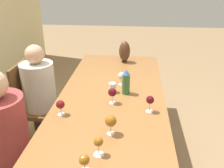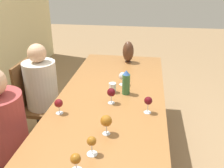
{
  "view_description": "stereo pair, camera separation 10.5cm",
  "coord_description": "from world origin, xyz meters",
  "px_view_note": "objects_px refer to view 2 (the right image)",
  "views": [
    {
      "loc": [
        -1.96,
        -0.2,
        1.79
      ],
      "look_at": [
        0.14,
        0.0,
        0.84
      ],
      "focal_mm": 40.0,
      "sensor_mm": 36.0,
      "label": 1
    },
    {
      "loc": [
        -1.95,
        -0.31,
        1.79
      ],
      "look_at": [
        0.14,
        0.0,
        0.84
      ],
      "focal_mm": 40.0,
      "sensor_mm": 36.0,
      "label": 2
    }
  ],
  "objects_px": {
    "wine_glass_2": "(59,104)",
    "wine_glass_3": "(148,101)",
    "vase": "(128,52)",
    "water_bottle": "(126,83)",
    "chair_far": "(37,101)",
    "wine_glass_6": "(123,76)",
    "wine_glass_1": "(76,159)",
    "wine_glass_5": "(111,93)",
    "wine_glass_0": "(92,142)",
    "wine_glass_4": "(106,121)",
    "water_tumbler": "(112,88)",
    "person_far": "(43,92)",
    "person_near": "(5,134)"
  },
  "relations": [
    {
      "from": "water_bottle",
      "to": "wine_glass_1",
      "type": "relative_size",
      "value": 1.97
    },
    {
      "from": "person_near",
      "to": "wine_glass_3",
      "type": "bearing_deg",
      "value": -74.74
    },
    {
      "from": "wine_glass_4",
      "to": "chair_far",
      "type": "xyz_separation_m",
      "value": [
        0.81,
        0.91,
        -0.35
      ]
    },
    {
      "from": "person_far",
      "to": "wine_glass_3",
      "type": "bearing_deg",
      "value": -113.18
    },
    {
      "from": "water_bottle",
      "to": "wine_glass_6",
      "type": "bearing_deg",
      "value": 14.51
    },
    {
      "from": "vase",
      "to": "wine_glass_3",
      "type": "height_order",
      "value": "vase"
    },
    {
      "from": "wine_glass_0",
      "to": "wine_glass_2",
      "type": "height_order",
      "value": "wine_glass_0"
    },
    {
      "from": "water_bottle",
      "to": "wine_glass_1",
      "type": "height_order",
      "value": "water_bottle"
    },
    {
      "from": "wine_glass_3",
      "to": "water_tumbler",
      "type": "bearing_deg",
      "value": 45.83
    },
    {
      "from": "wine_glass_1",
      "to": "wine_glass_2",
      "type": "height_order",
      "value": "wine_glass_2"
    },
    {
      "from": "wine_glass_4",
      "to": "person_near",
      "type": "relative_size",
      "value": 0.13
    },
    {
      "from": "water_tumbler",
      "to": "wine_glass_1",
      "type": "relative_size",
      "value": 0.78
    },
    {
      "from": "wine_glass_2",
      "to": "wine_glass_3",
      "type": "xyz_separation_m",
      "value": [
        0.12,
        -0.71,
        0.02
      ]
    },
    {
      "from": "wine_glass_4",
      "to": "chair_far",
      "type": "distance_m",
      "value": 1.27
    },
    {
      "from": "wine_glass_5",
      "to": "chair_far",
      "type": "distance_m",
      "value": 1.01
    },
    {
      "from": "wine_glass_2",
      "to": "person_near",
      "type": "xyz_separation_m",
      "value": [
        -0.19,
        0.4,
        -0.21
      ]
    },
    {
      "from": "wine_glass_1",
      "to": "person_near",
      "type": "xyz_separation_m",
      "value": [
        0.42,
        0.71,
        -0.2
      ]
    },
    {
      "from": "chair_far",
      "to": "wine_glass_4",
      "type": "bearing_deg",
      "value": -131.69
    },
    {
      "from": "person_near",
      "to": "person_far",
      "type": "bearing_deg",
      "value": 0.13
    },
    {
      "from": "water_tumbler",
      "to": "person_far",
      "type": "bearing_deg",
      "value": 79.43
    },
    {
      "from": "wine_glass_3",
      "to": "chair_far",
      "type": "relative_size",
      "value": 0.15
    },
    {
      "from": "wine_glass_0",
      "to": "chair_far",
      "type": "xyz_separation_m",
      "value": [
        1.04,
        0.86,
        -0.34
      ]
    },
    {
      "from": "person_far",
      "to": "wine_glass_0",
      "type": "bearing_deg",
      "value": -143.44
    },
    {
      "from": "water_tumbler",
      "to": "person_near",
      "type": "distance_m",
      "value": 1.01
    },
    {
      "from": "wine_glass_2",
      "to": "wine_glass_5",
      "type": "relative_size",
      "value": 0.89
    },
    {
      "from": "chair_far",
      "to": "person_far",
      "type": "xyz_separation_m",
      "value": [
        0.0,
        -0.09,
        0.12
      ]
    },
    {
      "from": "water_bottle",
      "to": "wine_glass_4",
      "type": "bearing_deg",
      "value": 173.36
    },
    {
      "from": "wine_glass_6",
      "to": "vase",
      "type": "bearing_deg",
      "value": 0.6
    },
    {
      "from": "wine_glass_6",
      "to": "person_far",
      "type": "bearing_deg",
      "value": 92.95
    },
    {
      "from": "wine_glass_3",
      "to": "wine_glass_2",
      "type": "bearing_deg",
      "value": 99.28
    },
    {
      "from": "wine_glass_5",
      "to": "wine_glass_3",
      "type": "bearing_deg",
      "value": -110.02
    },
    {
      "from": "wine_glass_5",
      "to": "wine_glass_0",
      "type": "bearing_deg",
      "value": 178.26
    },
    {
      "from": "wine_glass_4",
      "to": "person_near",
      "type": "xyz_separation_m",
      "value": [
        0.04,
        0.82,
        -0.22
      ]
    },
    {
      "from": "vase",
      "to": "water_bottle",
      "type": "bearing_deg",
      "value": -176.18
    },
    {
      "from": "water_tumbler",
      "to": "wine_glass_0",
      "type": "distance_m",
      "value": 0.9
    },
    {
      "from": "wine_glass_3",
      "to": "wine_glass_5",
      "type": "xyz_separation_m",
      "value": [
        0.12,
        0.32,
        -0.0
      ]
    },
    {
      "from": "wine_glass_1",
      "to": "wine_glass_2",
      "type": "relative_size",
      "value": 0.95
    },
    {
      "from": "chair_far",
      "to": "wine_glass_6",
      "type": "bearing_deg",
      "value": -87.33
    },
    {
      "from": "wine_glass_2",
      "to": "person_far",
      "type": "distance_m",
      "value": 0.75
    },
    {
      "from": "wine_glass_0",
      "to": "water_bottle",
      "type": "bearing_deg",
      "value": -8.35
    },
    {
      "from": "water_tumbler",
      "to": "wine_glass_2",
      "type": "xyz_separation_m",
      "value": [
        -0.45,
        0.37,
        0.04
      ]
    },
    {
      "from": "water_tumbler",
      "to": "wine_glass_3",
      "type": "bearing_deg",
      "value": -134.17
    },
    {
      "from": "wine_glass_1",
      "to": "person_far",
      "type": "height_order",
      "value": "person_far"
    },
    {
      "from": "wine_glass_2",
      "to": "wine_glass_1",
      "type": "bearing_deg",
      "value": -152.61
    },
    {
      "from": "wine_glass_2",
      "to": "chair_far",
      "type": "distance_m",
      "value": 0.84
    },
    {
      "from": "wine_glass_5",
      "to": "vase",
      "type": "bearing_deg",
      "value": -2.59
    },
    {
      "from": "wine_glass_0",
      "to": "chair_far",
      "type": "bearing_deg",
      "value": 39.58
    },
    {
      "from": "vase",
      "to": "wine_glass_0",
      "type": "height_order",
      "value": "vase"
    },
    {
      "from": "water_tumbler",
      "to": "wine_glass_4",
      "type": "distance_m",
      "value": 0.68
    },
    {
      "from": "vase",
      "to": "wine_glass_5",
      "type": "distance_m",
      "value": 1.09
    }
  ]
}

